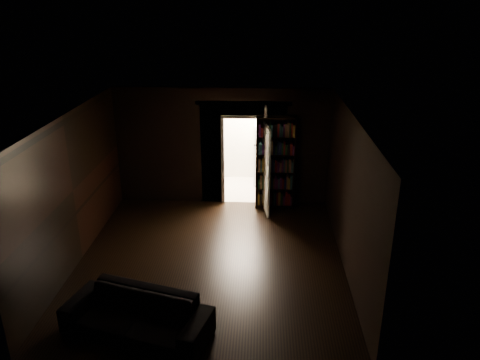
% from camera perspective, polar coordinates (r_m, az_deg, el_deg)
% --- Properties ---
extents(ground, '(5.50, 5.50, 0.00)m').
position_cam_1_polar(ground, '(9.08, -3.56, -9.77)').
color(ground, black).
rests_on(ground, ground).
extents(room_walls, '(5.02, 5.61, 2.84)m').
position_cam_1_polar(room_walls, '(9.33, -3.16, 2.56)').
color(room_walls, black).
rests_on(room_walls, ground).
extents(kitchen_alcove, '(2.20, 1.80, 2.60)m').
position_cam_1_polar(kitchen_alcove, '(12.10, 0.62, 4.72)').
color(kitchen_alcove, beige).
rests_on(kitchen_alcove, ground).
extents(sofa, '(2.35, 1.51, 0.84)m').
position_cam_1_polar(sofa, '(7.29, -12.51, -15.17)').
color(sofa, black).
rests_on(sofa, ground).
extents(bookshelf, '(0.95, 0.55, 2.20)m').
position_cam_1_polar(bookshelf, '(10.88, 4.30, 2.08)').
color(bookshelf, black).
rests_on(bookshelf, ground).
extents(refrigerator, '(0.81, 0.76, 1.65)m').
position_cam_1_polar(refrigerator, '(12.44, 3.42, 3.29)').
color(refrigerator, white).
rests_on(refrigerator, ground).
extents(door, '(0.19, 0.85, 2.05)m').
position_cam_1_polar(door, '(10.67, 3.19, 1.30)').
color(door, white).
rests_on(door, ground).
extents(figurine, '(0.11, 0.11, 0.27)m').
position_cam_1_polar(figurine, '(10.47, 3.17, 8.37)').
color(figurine, white).
rests_on(figurine, bookshelf).
extents(bottles, '(0.62, 0.21, 0.25)m').
position_cam_1_polar(bottles, '(12.06, 3.63, 7.40)').
color(bottles, black).
rests_on(bottles, refrigerator).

